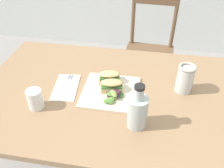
{
  "coord_description": "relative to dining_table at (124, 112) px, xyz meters",
  "views": [
    {
      "loc": [
        0.09,
        -0.7,
        1.45
      ],
      "look_at": [
        -0.06,
        0.17,
        0.76
      ],
      "focal_mm": 37.56,
      "sensor_mm": 36.0,
      "label": 1
    }
  ],
  "objects": [
    {
      "name": "salad_mixed_greens",
      "position": [
        -0.05,
        -0.05,
        0.15
      ],
      "size": [
        0.1,
        0.12,
        0.04
      ],
      "color": "#6B9E47",
      "rests_on": "plate_lunch"
    },
    {
      "name": "mason_jar_iced_tea",
      "position": [
        0.27,
        0.07,
        0.18
      ],
      "size": [
        0.08,
        0.08,
        0.14
      ],
      "color": "gold",
      "rests_on": "dining_table"
    },
    {
      "name": "chair_wooden_far",
      "position": [
        0.1,
        0.91,
        -0.17
      ],
      "size": [
        0.42,
        0.42,
        0.87
      ],
      "color": "brown",
      "rests_on": "ground"
    },
    {
      "name": "fork_on_napkin",
      "position": [
        -0.29,
        0.01,
        0.13
      ],
      "size": [
        0.03,
        0.19,
        0.0
      ],
      "color": "silver",
      "rests_on": "napkin_folded"
    },
    {
      "name": "bottle_cold_brew",
      "position": [
        0.07,
        -0.19,
        0.19
      ],
      "size": [
        0.08,
        0.08,
        0.2
      ],
      "color": "black",
      "rests_on": "dining_table"
    },
    {
      "name": "sandwich_half_back",
      "position": [
        -0.09,
        0.06,
        0.16
      ],
      "size": [
        0.11,
        0.08,
        0.06
      ],
      "color": "#DBB270",
      "rests_on": "plate_lunch"
    },
    {
      "name": "cup_extra_side",
      "position": [
        -0.37,
        -0.16,
        0.17
      ],
      "size": [
        0.07,
        0.07,
        0.09
      ],
      "primitive_type": "cylinder",
      "color": "white",
      "rests_on": "dining_table"
    },
    {
      "name": "plate_lunch",
      "position": [
        -0.07,
        -0.01,
        0.13
      ],
      "size": [
        0.26,
        0.26,
        0.01
      ],
      "primitive_type": "cube",
      "color": "beige",
      "rests_on": "dining_table"
    },
    {
      "name": "dining_table",
      "position": [
        0.0,
        0.0,
        0.0
      ],
      "size": [
        1.41,
        0.82,
        0.74
      ],
      "color": "#997551",
      "rests_on": "ground"
    },
    {
      "name": "napkin_folded",
      "position": [
        -0.29,
        -0.01,
        0.12
      ],
      "size": [
        0.13,
        0.21,
        0.0
      ],
      "primitive_type": "cube",
      "rotation": [
        0.0,
        0.0,
        0.12
      ],
      "color": "white",
      "rests_on": "dining_table"
    },
    {
      "name": "sandwich_half_front",
      "position": [
        -0.06,
        0.0,
        0.16
      ],
      "size": [
        0.11,
        0.08,
        0.06
      ],
      "color": "#DBB270",
      "rests_on": "plate_lunch"
    }
  ]
}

